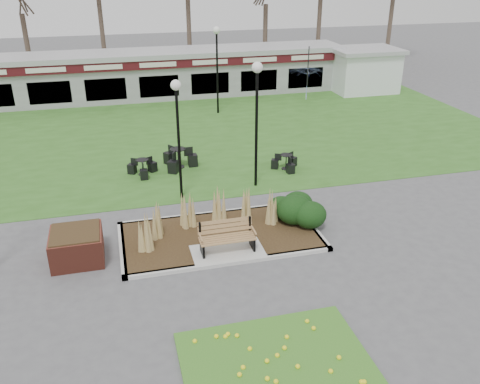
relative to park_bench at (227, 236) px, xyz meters
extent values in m
plane|color=#515154|center=(0.00, -0.25, -0.59)|extent=(100.00, 100.00, 0.00)
cube|color=#305F1E|center=(0.00, 11.75, -0.58)|extent=(34.00, 16.00, 0.02)
cube|color=#347521|center=(0.00, -4.85, -0.55)|extent=(4.20, 3.00, 0.08)
cube|color=black|center=(0.00, 0.95, -0.53)|extent=(6.22, 3.22, 0.12)
cube|color=#B7B7B2|center=(0.00, -0.66, -0.53)|extent=(6.40, 0.18, 0.12)
cube|color=#B7B7B2|center=(0.00, 2.56, -0.53)|extent=(6.40, 0.18, 0.12)
cube|color=#B7B7B2|center=(-3.11, 0.95, -0.53)|extent=(0.18, 3.40, 0.12)
cube|color=#B7B7B2|center=(3.11, 0.95, -0.53)|extent=(0.18, 3.40, 0.12)
cube|color=#B7B7B2|center=(0.00, -0.10, -0.52)|extent=(2.20, 1.20, 0.13)
cone|color=tan|center=(-1.90, 1.35, 0.11)|extent=(0.36, 0.36, 1.15)
cone|color=tan|center=(-0.90, 1.75, 0.11)|extent=(0.36, 0.36, 1.15)
cone|color=tan|center=(0.20, 1.95, 0.11)|extent=(0.36, 0.36, 1.15)
cone|color=tan|center=(1.10, 1.75, 0.11)|extent=(0.36, 0.36, 1.15)
cone|color=tan|center=(1.90, 1.35, 0.11)|extent=(0.36, 0.36, 1.15)
cone|color=tan|center=(-2.40, 0.55, 0.11)|extent=(0.36, 0.36, 1.15)
ellipsoid|color=black|center=(2.60, 1.15, 0.00)|extent=(1.21, 1.10, 0.99)
ellipsoid|color=black|center=(3.00, 0.75, -0.04)|extent=(1.10, 1.00, 0.90)
ellipsoid|color=black|center=(2.90, 1.65, -0.06)|extent=(1.06, 0.96, 0.86)
ellipsoid|color=black|center=(2.30, 1.65, -0.11)|extent=(0.92, 0.84, 0.76)
cube|color=#8B613F|center=(0.00, -0.10, -0.03)|extent=(1.70, 0.57, 0.04)
cube|color=#8B613F|center=(0.00, 0.21, 0.25)|extent=(1.70, 0.13, 0.44)
cube|color=black|center=(-0.78, -0.10, -0.25)|extent=(0.06, 0.55, 0.42)
cube|color=black|center=(0.78, -0.10, -0.25)|extent=(0.06, 0.55, 0.42)
cube|color=black|center=(-0.78, 0.20, 0.22)|extent=(0.06, 0.06, 0.50)
cube|color=black|center=(0.78, 0.20, 0.22)|extent=(0.06, 0.06, 0.50)
cube|color=#8B613F|center=(-0.82, -0.12, 0.15)|extent=(0.05, 0.50, 0.04)
cube|color=#8B613F|center=(0.82, -0.12, 0.15)|extent=(0.05, 0.50, 0.04)
cube|color=brown|center=(-4.40, 0.75, -0.14)|extent=(1.50, 1.50, 0.90)
cube|color=black|center=(-4.40, 0.75, 0.33)|extent=(1.40, 1.40, 0.06)
cube|color=gray|center=(0.00, 19.75, 0.71)|extent=(24.00, 3.00, 2.60)
cube|color=#460F14|center=(0.00, 18.20, 1.76)|extent=(24.00, 0.18, 0.55)
cube|color=#B8B9BD|center=(0.00, 19.75, 2.16)|extent=(24.60, 3.40, 0.30)
cube|color=silver|center=(0.00, 18.09, 1.76)|extent=(22.00, 0.02, 0.28)
cube|color=black|center=(0.00, 18.30, 0.41)|extent=(22.00, 0.10, 1.30)
cube|color=white|center=(13.50, 17.75, 0.71)|extent=(4.00, 3.00, 2.60)
cube|color=#B8B9BD|center=(13.50, 17.75, 2.11)|extent=(4.40, 3.40, 0.25)
cylinder|color=#47382B|center=(-9.00, 27.75, 2.00)|extent=(0.36, 0.36, 5.17)
cylinder|color=#47382B|center=(-3.00, 27.75, 2.00)|extent=(0.36, 0.36, 5.17)
cylinder|color=#47382B|center=(3.00, 27.75, 2.00)|extent=(0.36, 0.36, 5.17)
cylinder|color=#47382B|center=(9.00, 27.75, 2.00)|extent=(0.36, 0.36, 5.17)
cylinder|color=#47382B|center=(15.00, 27.75, 2.00)|extent=(0.36, 0.36, 5.17)
cylinder|color=#47382B|center=(21.00, 27.75, 2.00)|extent=(0.36, 0.36, 5.17)
cylinder|color=black|center=(-0.76, 4.24, 1.47)|extent=(0.10, 0.10, 4.12)
sphere|color=white|center=(-0.76, 4.24, 3.69)|extent=(0.37, 0.37, 0.37)
cylinder|color=black|center=(2.25, 4.62, 1.65)|extent=(0.11, 0.11, 4.48)
sphere|color=white|center=(2.25, 4.62, 4.07)|extent=(0.40, 0.40, 0.40)
cylinder|color=black|center=(2.99, 15.02, 1.64)|extent=(0.11, 0.11, 4.45)
sphere|color=white|center=(2.99, 15.02, 4.04)|extent=(0.40, 0.40, 0.40)
cylinder|color=black|center=(-1.99, 6.83, -0.56)|extent=(0.39, 0.39, 0.03)
cylinder|color=black|center=(-1.99, 6.83, -0.24)|extent=(0.04, 0.04, 0.64)
cylinder|color=black|center=(-1.99, 6.83, 0.09)|extent=(0.53, 0.53, 0.02)
cube|color=black|center=(-1.57, 7.08, -0.36)|extent=(0.41, 0.41, 0.41)
cube|color=black|center=(-2.41, 7.07, -0.36)|extent=(0.41, 0.41, 0.41)
cube|color=black|center=(-1.98, 6.34, -0.36)|extent=(0.31, 0.31, 0.41)
cylinder|color=black|center=(-0.44, 7.26, -0.55)|extent=(0.49, 0.49, 0.03)
cylinder|color=black|center=(-0.44, 7.26, -0.15)|extent=(0.06, 0.06, 0.81)
cylinder|color=black|center=(-0.44, 7.26, 0.26)|extent=(0.67, 0.67, 0.03)
cube|color=black|center=(0.18, 7.28, -0.31)|extent=(0.39, 0.39, 0.52)
cube|color=black|center=(-0.76, 7.79, -0.31)|extent=(0.53, 0.53, 0.52)
cube|color=black|center=(-0.73, 6.72, -0.31)|extent=(0.52, 0.52, 0.52)
cylinder|color=black|center=(3.97, 5.92, -0.56)|extent=(0.38, 0.38, 0.03)
cylinder|color=black|center=(3.97, 5.92, -0.25)|extent=(0.04, 0.04, 0.63)
cylinder|color=black|center=(3.97, 5.92, 0.07)|extent=(0.52, 0.52, 0.02)
cube|color=black|center=(4.37, 6.19, -0.37)|extent=(0.41, 0.41, 0.40)
cube|color=black|center=(3.54, 6.12, -0.37)|extent=(0.39, 0.39, 0.40)
cube|color=black|center=(4.01, 5.44, -0.37)|extent=(0.32, 0.32, 0.40)
cylinder|color=black|center=(8.00, 13.98, 0.51)|extent=(0.06, 0.06, 2.20)
imported|color=blue|center=(8.00, 13.98, 1.08)|extent=(2.49, 2.52, 1.92)
camera|label=1|loc=(-2.95, -13.04, 7.71)|focal=38.00mm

